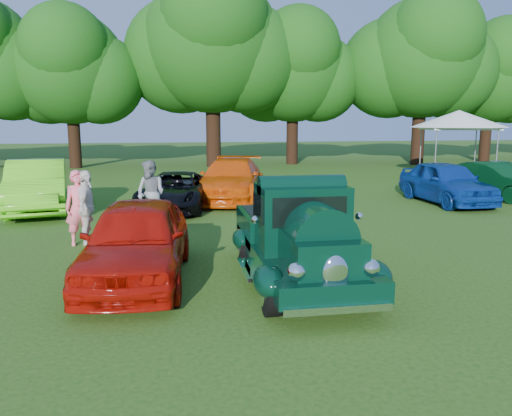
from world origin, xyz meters
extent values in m
plane|color=#234C11|center=(0.00, 0.00, 0.00)|extent=(120.00, 120.00, 0.00)
cylinder|color=black|center=(-0.53, -1.93, 0.37)|extent=(0.22, 0.74, 0.74)
cylinder|color=black|center=(1.14, -1.93, 0.37)|extent=(0.22, 0.74, 0.74)
cylinder|color=black|center=(-0.53, 0.93, 0.37)|extent=(0.22, 0.74, 0.74)
cylinder|color=black|center=(1.14, 0.93, 0.37)|extent=(0.22, 0.74, 0.74)
cube|color=black|center=(0.30, -0.42, 0.52)|extent=(1.72, 4.51, 0.34)
cube|color=black|center=(0.30, -1.78, 0.92)|extent=(1.10, 1.45, 0.62)
cube|color=black|center=(0.30, -0.55, 1.26)|extent=(1.56, 1.15, 1.20)
cube|color=black|center=(0.30, -1.11, 1.47)|extent=(1.30, 0.06, 0.52)
cube|color=black|center=(0.30, 0.95, 0.80)|extent=(1.72, 2.05, 0.58)
cube|color=black|center=(0.30, 0.95, 1.08)|extent=(1.48, 1.80, 0.05)
ellipsoid|color=black|center=(-0.56, -1.93, 0.56)|extent=(0.50, 0.86, 0.50)
ellipsoid|color=black|center=(1.17, -1.93, 0.56)|extent=(0.50, 0.86, 0.50)
ellipsoid|color=black|center=(-0.59, 0.93, 0.55)|extent=(0.38, 0.72, 0.42)
ellipsoid|color=black|center=(1.20, 0.93, 0.55)|extent=(0.38, 0.72, 0.42)
ellipsoid|color=white|center=(0.30, -2.53, 0.80)|extent=(0.40, 0.12, 0.60)
sphere|color=white|center=(-0.26, -2.46, 0.86)|extent=(0.28, 0.28, 0.28)
sphere|color=white|center=(0.86, -2.46, 0.86)|extent=(0.28, 0.28, 0.28)
cube|color=white|center=(0.30, -2.68, 0.34)|extent=(1.62, 0.11, 0.11)
cube|color=white|center=(0.30, 1.98, 0.40)|extent=(1.62, 0.11, 0.11)
imported|color=#A20F06|center=(-2.68, 0.26, 0.77)|extent=(2.17, 4.65, 1.54)
imported|color=#5CD21C|center=(-6.44, 8.27, 0.85)|extent=(2.76, 5.41, 1.70)
imported|color=black|center=(-1.90, 7.79, 0.63)|extent=(2.94, 4.88, 1.27)
imported|color=#E75108|center=(0.22, 9.58, 0.78)|extent=(3.48, 5.76, 1.56)
imported|color=navy|center=(7.89, 7.52, 0.77)|extent=(1.92, 4.57, 1.54)
imported|color=black|center=(10.44, 8.27, 0.70)|extent=(2.50, 4.49, 1.40)
imported|color=#F8667A|center=(-4.23, 3.27, 0.92)|extent=(0.76, 0.61, 1.84)
imported|color=gray|center=(-2.61, 5.30, 0.94)|extent=(1.16, 1.12, 1.88)
imported|color=silver|center=(-4.07, 3.28, 0.91)|extent=(0.48, 1.08, 1.82)
cube|color=white|center=(12.27, 14.17, 2.60)|extent=(3.84, 3.84, 0.13)
cone|color=white|center=(12.27, 14.17, 3.07)|extent=(5.63, 5.63, 0.85)
cylinder|color=slate|center=(10.54, 13.12, 1.27)|extent=(0.06, 0.06, 2.54)
cylinder|color=slate|center=(11.21, 15.90, 1.27)|extent=(0.06, 0.06, 2.54)
cylinder|color=slate|center=(13.32, 12.45, 1.27)|extent=(0.06, 0.06, 2.54)
cylinder|color=slate|center=(13.99, 15.23, 1.27)|extent=(0.06, 0.06, 2.54)
cylinder|color=black|center=(-8.04, 24.11, 1.89)|extent=(0.76, 0.76, 3.78)
sphere|color=#11470F|center=(-8.04, 24.11, 6.19)|extent=(6.90, 6.90, 6.90)
cylinder|color=black|center=(0.71, 23.49, 2.36)|extent=(0.94, 0.94, 4.72)
sphere|color=#11470F|center=(0.71, 23.49, 7.73)|extent=(8.62, 8.62, 8.62)
cylinder|color=black|center=(6.25, 24.67, 1.97)|extent=(0.79, 0.79, 3.94)
sphere|color=#11470F|center=(6.25, 24.67, 6.47)|extent=(7.21, 7.21, 7.21)
cylinder|color=black|center=(14.57, 22.74, 2.15)|extent=(0.86, 0.86, 4.30)
sphere|color=#11470F|center=(14.57, 22.74, 7.05)|extent=(7.86, 7.86, 7.86)
cylinder|color=black|center=(20.45, 23.97, 1.91)|extent=(0.76, 0.76, 3.82)
sphere|color=#11470F|center=(20.45, 23.97, 6.26)|extent=(6.98, 6.98, 6.98)
camera|label=1|loc=(-1.98, -9.17, 3.01)|focal=35.00mm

